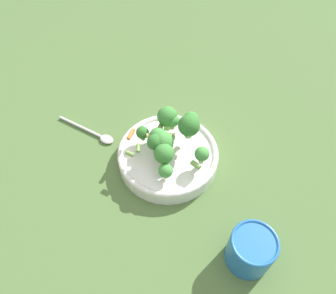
# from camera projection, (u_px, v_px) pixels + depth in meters

# --- Properties ---
(ground_plane) EXTENTS (3.00, 3.00, 0.00)m
(ground_plane) POSITION_uv_depth(u_px,v_px,m) (168.00, 161.00, 0.77)
(ground_plane) COLOR #4C6B38
(bowl) EXTENTS (0.23, 0.23, 0.04)m
(bowl) POSITION_uv_depth(u_px,v_px,m) (168.00, 156.00, 0.75)
(bowl) COLOR white
(bowl) RESTS_ON ground_plane
(pasta_salad) EXTENTS (0.18, 0.16, 0.09)m
(pasta_salad) POSITION_uv_depth(u_px,v_px,m) (170.00, 136.00, 0.70)
(pasta_salad) COLOR #8CB766
(pasta_salad) RESTS_ON bowl
(cup) EXTENTS (0.09, 0.09, 0.08)m
(cup) POSITION_uv_depth(u_px,v_px,m) (251.00, 250.00, 0.60)
(cup) COLOR #2366B2
(cup) RESTS_ON ground_plane
(spoon) EXTENTS (0.16, 0.07, 0.01)m
(spoon) POSITION_uv_depth(u_px,v_px,m) (96.00, 134.00, 0.81)
(spoon) COLOR silver
(spoon) RESTS_ON ground_plane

